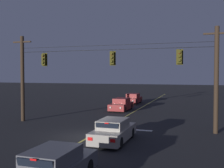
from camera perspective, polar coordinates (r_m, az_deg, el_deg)
ground_plane at (r=17.96m, az=-4.94°, el=-11.16°), size 180.00×180.00×0.00m
lane_centre_stripe at (r=27.12m, az=3.34°, el=-6.61°), size 0.14×60.00×0.01m
stop_bar_paint at (r=20.36m, az=3.72°, el=-9.56°), size 3.40×0.36×0.01m
signal_span_assembly at (r=21.06m, az=-0.85°, el=1.39°), size 17.64×0.32×7.41m
traffic_light_leftmost at (r=23.59m, az=-14.24°, el=5.06°), size 0.48×0.41×1.22m
traffic_light_left_inner at (r=20.97m, az=0.02°, el=5.50°), size 0.48×0.41×1.22m
traffic_light_centre at (r=19.97m, az=14.09°, el=5.60°), size 0.48×0.41×1.22m
car_waiting_near_lane at (r=16.67m, az=0.32°, el=-9.92°), size 1.80×4.33×1.39m
car_oncoming_lead at (r=30.52m, az=1.98°, el=-4.40°), size 1.80×4.42×1.39m
car_oncoming_trailing at (r=37.78m, az=4.42°, el=-3.14°), size 1.80×4.42×1.39m
car_waiting_second_near at (r=10.67m, az=-12.24°, el=-16.98°), size 1.80×4.33×1.39m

